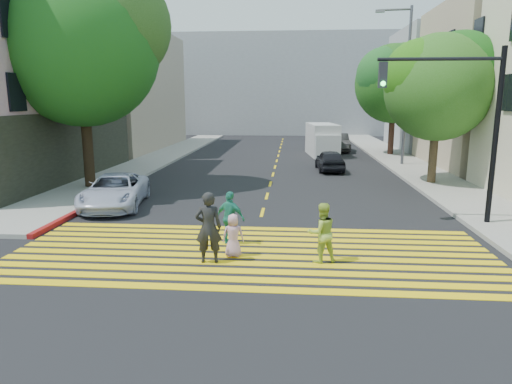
# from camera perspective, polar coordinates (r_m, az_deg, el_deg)

# --- Properties ---
(ground) EXTENTS (120.00, 120.00, 0.00)m
(ground) POSITION_cam_1_polar(r_m,az_deg,el_deg) (11.67, -1.21, -9.70)
(ground) COLOR black
(sidewalk_left) EXTENTS (3.00, 40.00, 0.15)m
(sidewalk_left) POSITION_cam_1_polar(r_m,az_deg,el_deg) (34.45, -11.64, 4.33)
(sidewalk_left) COLOR gray
(sidewalk_left) RESTS_ON ground
(sidewalk_right) EXTENTS (3.00, 60.00, 0.15)m
(sidewalk_right) POSITION_cam_1_polar(r_m,az_deg,el_deg) (27.17, 20.36, 1.98)
(sidewalk_right) COLOR gray
(sidewalk_right) RESTS_ON ground
(curb_red) EXTENTS (0.20, 8.00, 0.16)m
(curb_red) POSITION_cam_1_polar(r_m,az_deg,el_deg) (19.09, -20.34, -1.77)
(curb_red) COLOR maroon
(curb_red) RESTS_ON ground
(crosswalk) EXTENTS (13.40, 5.30, 0.01)m
(crosswalk) POSITION_cam_1_polar(r_m,az_deg,el_deg) (12.86, -0.63, -7.63)
(crosswalk) COLOR yellow
(crosswalk) RESTS_ON ground
(lane_line) EXTENTS (0.12, 34.40, 0.01)m
(lane_line) POSITION_cam_1_polar(r_m,az_deg,el_deg) (33.60, 2.71, 4.26)
(lane_line) COLOR yellow
(lane_line) RESTS_ON ground
(building_left_tan) EXTENTS (12.00, 16.00, 10.00)m
(building_left_tan) POSITION_cam_1_polar(r_m,az_deg,el_deg) (42.44, -19.58, 11.88)
(building_left_tan) COLOR tan
(building_left_tan) RESTS_ON ground
(building_right_grey) EXTENTS (10.00, 10.00, 10.00)m
(building_right_grey) POSITION_cam_1_polar(r_m,az_deg,el_deg) (43.12, 23.94, 11.55)
(building_right_grey) COLOR gray
(building_right_grey) RESTS_ON ground
(backdrop_block) EXTENTS (30.00, 8.00, 12.00)m
(backdrop_block) POSITION_cam_1_polar(r_m,az_deg,el_deg) (58.86, 3.66, 13.18)
(backdrop_block) COLOR gray
(backdrop_block) RESTS_ON ground
(tree_left) EXTENTS (8.28, 7.88, 10.21)m
(tree_left) POSITION_cam_1_polar(r_m,az_deg,el_deg) (23.09, -20.88, 17.39)
(tree_left) COLOR black
(tree_left) RESTS_ON ground
(tree_right_near) EXTENTS (5.75, 5.27, 7.47)m
(tree_right_near) POSITION_cam_1_polar(r_m,az_deg,el_deg) (24.29, 22.02, 12.64)
(tree_right_near) COLOR black
(tree_right_near) RESTS_ON ground
(tree_right_far) EXTENTS (7.61, 7.59, 8.43)m
(tree_right_far) POSITION_cam_1_polar(r_m,az_deg,el_deg) (36.36, 17.00, 13.31)
(tree_right_far) COLOR #351E17
(tree_right_far) RESTS_ON ground
(pedestrian_man) EXTENTS (0.76, 0.57, 1.90)m
(pedestrian_man) POSITION_cam_1_polar(r_m,az_deg,el_deg) (11.95, -5.96, -4.44)
(pedestrian_man) COLOR black
(pedestrian_man) RESTS_ON ground
(pedestrian_woman) EXTENTS (0.93, 0.82, 1.60)m
(pedestrian_woman) POSITION_cam_1_polar(r_m,az_deg,el_deg) (12.08, 8.21, -5.06)
(pedestrian_woman) COLOR #A8C540
(pedestrian_woman) RESTS_ON ground
(pedestrian_child) EXTENTS (0.62, 0.43, 1.19)m
(pedestrian_child) POSITION_cam_1_polar(r_m,az_deg,el_deg) (12.44, -2.87, -5.45)
(pedestrian_child) COLOR #CC98A9
(pedestrian_child) RESTS_ON ground
(pedestrian_extra) EXTENTS (1.01, 0.71, 1.59)m
(pedestrian_extra) POSITION_cam_1_polar(r_m,az_deg,el_deg) (13.46, -3.22, -3.26)
(pedestrian_extra) COLOR #278D76
(pedestrian_extra) RESTS_ON ground
(white_sedan) EXTENTS (2.86, 4.95, 1.30)m
(white_sedan) POSITION_cam_1_polar(r_m,az_deg,el_deg) (19.00, -17.23, 0.13)
(white_sedan) COLOR silver
(white_sedan) RESTS_ON ground
(dark_car_near) EXTENTS (1.71, 3.83, 1.28)m
(dark_car_near) POSITION_cam_1_polar(r_m,az_deg,el_deg) (27.81, 9.23, 3.93)
(dark_car_near) COLOR black
(dark_car_near) RESTS_ON ground
(silver_car) EXTENTS (2.49, 4.78, 1.32)m
(silver_car) POSITION_cam_1_polar(r_m,az_deg,el_deg) (41.52, 8.36, 6.44)
(silver_car) COLOR #AAACB4
(silver_car) RESTS_ON ground
(dark_car_parked) EXTENTS (1.61, 4.47, 1.47)m
(dark_car_parked) POSITION_cam_1_polar(r_m,az_deg,el_deg) (38.63, 10.26, 6.12)
(dark_car_parked) COLOR black
(dark_car_parked) RESTS_ON ground
(white_van) EXTENTS (2.44, 5.27, 2.40)m
(white_van) POSITION_cam_1_polar(r_m,az_deg,el_deg) (35.38, 8.33, 6.36)
(white_van) COLOR silver
(white_van) RESTS_ON ground
(traffic_signal) EXTENTS (4.01, 0.34, 5.88)m
(traffic_signal) POSITION_cam_1_polar(r_m,az_deg,el_deg) (16.48, 24.50, 9.04)
(traffic_signal) COLOR black
(traffic_signal) RESTS_ON ground
(street_lamp) EXTENTS (2.22, 0.46, 9.81)m
(street_lamp) POSITION_cam_1_polar(r_m,az_deg,el_deg) (30.67, 18.01, 13.57)
(street_lamp) COLOR #4E5059
(street_lamp) RESTS_ON ground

